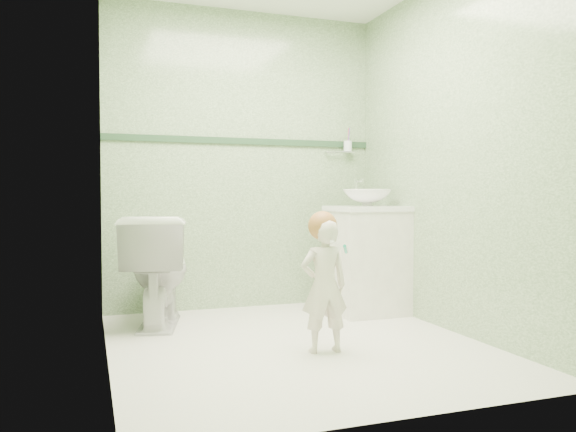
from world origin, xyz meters
name	(u,v)px	position (x,y,z in m)	size (l,w,h in m)	color
ground	(296,344)	(0.00, 0.00, 0.00)	(2.50, 2.50, 0.00)	silver
room_shell	(296,147)	(0.00, 0.00, 1.20)	(2.50, 2.54, 2.40)	gray
trim_stripe	(244,141)	(0.00, 1.24, 1.35)	(2.20, 0.02, 0.05)	#26452B
vanity	(367,261)	(0.84, 0.70, 0.40)	(0.52, 0.50, 0.80)	silver
counter	(367,209)	(0.84, 0.70, 0.81)	(0.54, 0.52, 0.04)	white
basin	(367,198)	(0.84, 0.70, 0.89)	(0.37, 0.37, 0.13)	white
faucet	(357,188)	(0.84, 0.89, 0.97)	(0.03, 0.13, 0.18)	silver
cup_holder	(347,146)	(0.89, 1.18, 1.33)	(0.26, 0.07, 0.21)	silver
toilet	(157,270)	(-0.74, 0.80, 0.39)	(0.43, 0.76, 0.77)	white
toddler	(324,286)	(0.09, -0.22, 0.38)	(0.28, 0.18, 0.77)	silver
hair_cap	(323,226)	(0.09, -0.19, 0.73)	(0.17, 0.17, 0.17)	#A06430
teal_toothbrush	(344,248)	(0.16, -0.35, 0.61)	(0.11, 0.13, 0.08)	#119B7A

